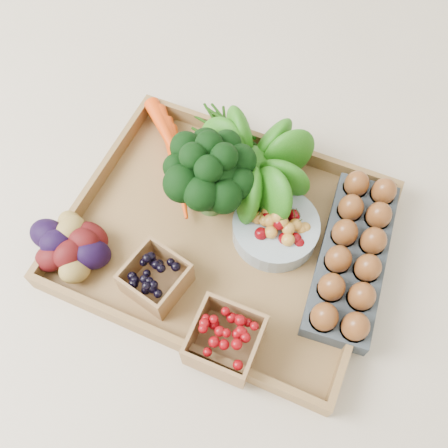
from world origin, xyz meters
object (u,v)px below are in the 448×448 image
at_px(tray, 224,237).
at_px(cherry_bowl, 275,229).
at_px(broccoli, 210,187).
at_px(egg_carton, 352,258).

distance_m(tray, cherry_bowl, 0.10).
height_order(broccoli, egg_carton, broccoli).
relative_size(tray, cherry_bowl, 3.48).
bearing_deg(broccoli, cherry_bowl, -4.18).
distance_m(tray, egg_carton, 0.23).
distance_m(broccoli, egg_carton, 0.28).
relative_size(broccoli, cherry_bowl, 1.06).
bearing_deg(cherry_bowl, egg_carton, 0.26).
relative_size(tray, egg_carton, 1.72).
relative_size(broccoli, egg_carton, 0.52).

